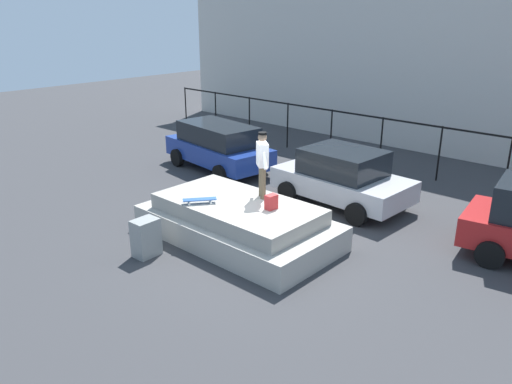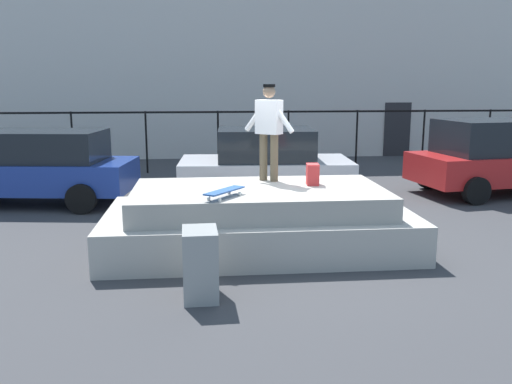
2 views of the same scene
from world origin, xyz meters
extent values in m
plane|color=#38383A|center=(0.00, 0.00, 0.00)|extent=(60.00, 60.00, 0.00)
cube|color=#ADA89E|center=(-0.65, -0.09, 0.32)|extent=(5.03, 2.70, 0.64)
cube|color=#A09B91|center=(-0.65, -0.09, 0.83)|extent=(4.13, 2.21, 0.38)
cylinder|color=brown|center=(-0.32, 0.49, 1.43)|extent=(0.14, 0.14, 0.83)
cylinder|color=brown|center=(-0.49, 0.62, 1.43)|extent=(0.14, 0.14, 0.83)
cube|color=silver|center=(-0.41, 0.55, 2.14)|extent=(0.49, 0.45, 0.59)
cylinder|color=silver|center=(-0.20, 0.39, 2.14)|extent=(0.42, 0.35, 0.54)
cylinder|color=silver|center=(-0.62, 0.72, 2.14)|extent=(0.42, 0.35, 0.54)
sphere|color=tan|center=(-0.41, 0.55, 2.57)|extent=(0.22, 0.22, 0.22)
cylinder|color=black|center=(-0.41, 0.55, 2.67)|extent=(0.29, 0.29, 0.05)
cube|color=#264C8C|center=(-1.24, -0.81, 1.13)|extent=(0.66, 0.77, 0.02)
cylinder|color=silver|center=(-1.00, -0.66, 1.05)|extent=(0.06, 0.06, 0.06)
cylinder|color=silver|center=(-1.16, -0.54, 1.05)|extent=(0.06, 0.06, 0.06)
cylinder|color=silver|center=(-1.33, -1.08, 1.05)|extent=(0.06, 0.06, 0.06)
cylinder|color=silver|center=(-1.49, -0.96, 1.05)|extent=(0.06, 0.06, 0.06)
cube|color=red|center=(0.29, 0.10, 1.20)|extent=(0.22, 0.30, 0.36)
cube|color=navy|center=(-5.34, 3.72, 0.66)|extent=(4.51, 2.35, 0.67)
cube|color=black|center=(-5.34, 3.72, 1.33)|extent=(3.20, 1.97, 0.68)
cylinder|color=black|center=(-6.55, 4.81, 0.32)|extent=(0.66, 0.30, 0.64)
cylinder|color=black|center=(-6.79, 2.98, 0.32)|extent=(0.66, 0.30, 0.64)
cylinder|color=black|center=(-3.90, 4.47, 0.32)|extent=(0.66, 0.30, 0.64)
cylinder|color=black|center=(-4.13, 2.64, 0.32)|extent=(0.66, 0.30, 0.64)
cube|color=#B7B7BC|center=(-0.09, 3.77, 0.63)|extent=(4.10, 2.20, 0.62)
cube|color=black|center=(-0.09, 3.77, 1.31)|extent=(2.29, 1.87, 0.73)
cylinder|color=black|center=(-1.28, 4.86, 0.32)|extent=(0.65, 0.25, 0.64)
cylinder|color=black|center=(-1.38, 2.82, 0.32)|extent=(0.65, 0.25, 0.64)
cylinder|color=black|center=(1.20, 4.73, 0.32)|extent=(0.65, 0.25, 0.64)
cylinder|color=black|center=(1.10, 2.69, 0.32)|extent=(0.65, 0.25, 0.64)
cylinder|color=black|center=(4.30, 4.57, 0.32)|extent=(0.67, 0.31, 0.64)
cylinder|color=black|center=(4.59, 2.64, 0.32)|extent=(0.67, 0.31, 0.64)
cube|color=gray|center=(-1.62, -2.19, 0.46)|extent=(0.46, 0.61, 0.91)
cylinder|color=black|center=(-12.00, 7.82, 0.94)|extent=(0.06, 0.06, 1.89)
cylinder|color=black|center=(-9.82, 7.82, 0.94)|extent=(0.06, 0.06, 1.89)
cylinder|color=black|center=(-7.64, 7.82, 0.94)|extent=(0.06, 0.06, 1.89)
cylinder|color=black|center=(-5.45, 7.82, 0.94)|extent=(0.06, 0.06, 1.89)
cylinder|color=black|center=(-3.27, 7.82, 0.94)|extent=(0.06, 0.06, 1.89)
cylinder|color=black|center=(-1.09, 7.82, 0.94)|extent=(0.06, 0.06, 1.89)
cylinder|color=black|center=(1.09, 7.82, 0.94)|extent=(0.06, 0.06, 1.89)
cylinder|color=black|center=(3.27, 7.82, 0.94)|extent=(0.06, 0.06, 1.89)
cube|color=black|center=(0.00, 7.82, 1.85)|extent=(24.00, 0.04, 0.06)
cube|color=beige|center=(0.00, 15.22, 3.48)|extent=(28.54, 8.66, 6.95)
camera|label=1|loc=(7.55, -8.42, 5.50)|focal=35.41mm
camera|label=2|loc=(-1.55, -8.78, 2.73)|focal=37.81mm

